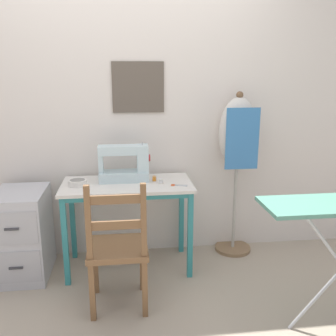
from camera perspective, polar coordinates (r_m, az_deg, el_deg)
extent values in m
plane|color=tan|center=(3.04, -5.79, -17.00)|extent=(14.00, 14.00, 0.00)
cube|color=silver|center=(3.19, -6.61, 8.84)|extent=(10.00, 0.05, 2.55)
cube|color=brown|center=(3.15, -4.58, 12.16)|extent=(0.43, 0.02, 0.41)
cube|color=silver|center=(2.98, -6.25, -2.53)|extent=(1.02, 0.52, 0.02)
cube|color=teal|center=(2.78, -6.16, -4.48)|extent=(0.94, 0.03, 0.04)
cube|color=teal|center=(2.94, -15.39, -10.82)|extent=(0.04, 0.04, 0.70)
cube|color=teal|center=(2.95, 3.38, -10.24)|extent=(0.04, 0.04, 0.70)
cube|color=teal|center=(3.34, -14.33, -7.64)|extent=(0.04, 0.04, 0.70)
cube|color=teal|center=(3.35, 2.05, -7.14)|extent=(0.04, 0.04, 0.70)
cube|color=silver|center=(3.03, -6.72, -1.22)|extent=(0.39, 0.17, 0.08)
cube|color=silver|center=(3.00, -3.91, 1.54)|extent=(0.09, 0.14, 0.21)
cube|color=silver|center=(2.98, -7.28, 2.75)|extent=(0.35, 0.13, 0.07)
cube|color=silver|center=(3.01, -10.19, 0.70)|extent=(0.04, 0.09, 0.14)
cylinder|color=#B22D2D|center=(3.00, -2.90, 1.57)|extent=(0.02, 0.06, 0.06)
cylinder|color=#99999E|center=(2.98, -3.94, 3.73)|extent=(0.01, 0.01, 0.02)
cylinder|color=silver|center=(2.98, -13.61, -2.19)|extent=(0.15, 0.15, 0.05)
cylinder|color=gray|center=(2.97, -13.64, -1.83)|extent=(0.12, 0.12, 0.01)
cube|color=silver|center=(2.90, 2.04, -2.63)|extent=(0.10, 0.03, 0.00)
cube|color=silver|center=(2.89, 2.00, -2.71)|extent=(0.09, 0.05, 0.00)
torus|color=#DB511E|center=(2.90, 0.75, -2.62)|extent=(0.03, 0.03, 0.01)
torus|color=#DB511E|center=(2.90, 0.77, -2.59)|extent=(0.03, 0.03, 0.01)
cylinder|color=orange|center=(3.01, -2.11, -1.63)|extent=(0.03, 0.03, 0.04)
cylinder|color=beige|center=(3.00, -2.12, -1.28)|extent=(0.04, 0.04, 0.00)
cylinder|color=beige|center=(3.01, -2.11, -1.99)|extent=(0.04, 0.04, 0.00)
cylinder|color=silver|center=(2.95, -1.11, -2.01)|extent=(0.04, 0.04, 0.04)
cylinder|color=beige|center=(2.94, -1.11, -1.69)|extent=(0.04, 0.04, 0.00)
cylinder|color=beige|center=(2.95, -1.11, -2.32)|extent=(0.04, 0.04, 0.00)
cube|color=brown|center=(2.61, -7.66, -12.01)|extent=(0.40, 0.38, 0.04)
cube|color=brown|center=(2.86, -10.99, -14.64)|extent=(0.04, 0.04, 0.40)
cube|color=brown|center=(2.86, -3.95, -14.47)|extent=(0.04, 0.04, 0.40)
cube|color=brown|center=(2.59, -11.48, -18.07)|extent=(0.04, 0.04, 0.40)
cube|color=brown|center=(2.58, -3.55, -17.89)|extent=(0.04, 0.04, 0.40)
cube|color=brown|center=(2.37, -12.06, -8.17)|extent=(0.04, 0.04, 0.48)
cube|color=brown|center=(2.36, -3.73, -7.95)|extent=(0.04, 0.04, 0.48)
cube|color=brown|center=(2.31, -8.03, -4.77)|extent=(0.34, 0.02, 0.06)
cube|color=brown|center=(2.37, -7.88, -8.61)|extent=(0.34, 0.02, 0.06)
cube|color=#B7B7BC|center=(3.20, -21.21, -9.31)|extent=(0.38, 0.50, 0.69)
cube|color=#A8A8AD|center=(2.91, -22.69, -8.55)|extent=(0.35, 0.01, 0.25)
cube|color=#333338|center=(2.90, -22.74, -8.62)|extent=(0.10, 0.01, 0.02)
cube|color=#A8A8AD|center=(3.04, -22.12, -13.87)|extent=(0.35, 0.01, 0.25)
cube|color=#333338|center=(3.03, -22.17, -13.95)|extent=(0.10, 0.01, 0.02)
cylinder|color=#846647|center=(3.56, 9.81, -11.92)|extent=(0.32, 0.32, 0.03)
cylinder|color=#ADA89E|center=(3.39, 10.12, -5.31)|extent=(0.03, 0.03, 0.84)
ellipsoid|color=beige|center=(3.23, 10.62, 5.28)|extent=(0.33, 0.24, 0.60)
sphere|color=brown|center=(3.20, 10.88, 10.88)|extent=(0.06, 0.06, 0.06)
cube|color=teal|center=(3.12, 11.26, 4.37)|extent=(0.28, 0.01, 0.51)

